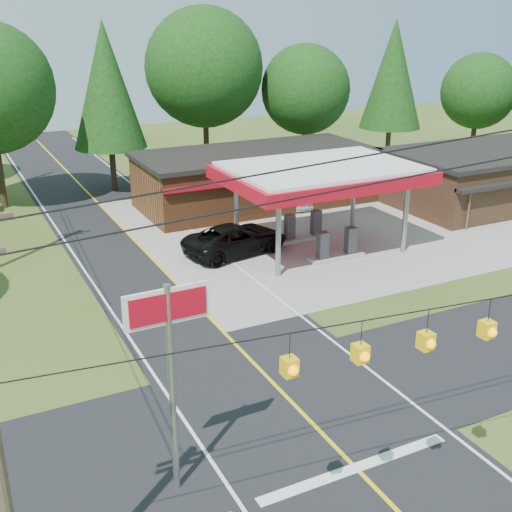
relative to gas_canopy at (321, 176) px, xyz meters
name	(u,v)px	position (x,y,z in m)	size (l,w,h in m)	color
ground	(295,406)	(-9.00, -13.00, -4.27)	(120.00, 120.00, 0.00)	#364E1B
main_highway	(295,406)	(-9.00, -13.00, -4.26)	(8.00, 120.00, 0.02)	black
cross_road	(295,406)	(-9.00, -13.00, -4.25)	(70.00, 7.00, 0.02)	black
lane_center_yellow	(295,406)	(-9.00, -13.00, -4.24)	(0.15, 110.00, 0.00)	yellow
gas_canopy	(321,176)	(0.00, 0.00, 0.00)	(10.60, 7.40, 4.88)	gray
convenience_store	(256,177)	(1.00, 9.98, -2.35)	(16.40, 7.55, 3.80)	brown
overhead_beacons	(396,319)	(-10.00, -19.00, 1.95)	(17.04, 2.04, 1.03)	black
treeline_backdrop	(116,102)	(-8.18, 11.01, 3.22)	(70.27, 51.59, 13.30)	#332316
suv_car	(236,239)	(-4.50, 1.50, -3.43)	(6.01, 6.01, 1.67)	black
sedan_car	(295,199)	(3.00, 8.00, -3.67)	(3.53, 3.53, 1.20)	white
big_stop_sign	(170,344)	(-14.00, -15.01, 0.33)	(2.33, 0.18, 6.27)	gray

